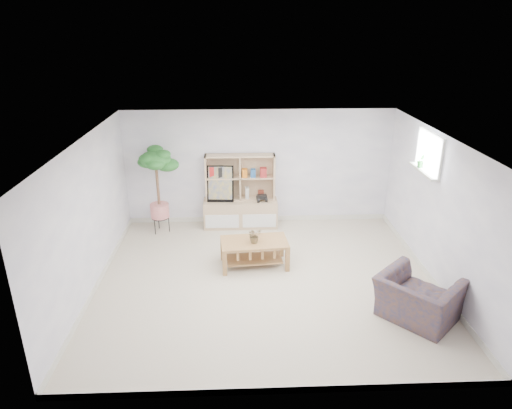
{
  "coord_description": "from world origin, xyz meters",
  "views": [
    {
      "loc": [
        -0.43,
        -6.56,
        3.97
      ],
      "look_at": [
        -0.14,
        0.57,
        1.14
      ],
      "focal_mm": 32.0,
      "sensor_mm": 36.0,
      "label": 1
    }
  ],
  "objects_px": {
    "storage_unit": "(240,192)",
    "armchair": "(418,296)",
    "coffee_table": "(254,253)",
    "floor_tree": "(158,191)"
  },
  "relations": [
    {
      "from": "storage_unit",
      "to": "armchair",
      "type": "relative_size",
      "value": 1.47
    },
    {
      "from": "floor_tree",
      "to": "armchair",
      "type": "xyz_separation_m",
      "value": [
        4.12,
        -3.15,
        -0.5
      ]
    },
    {
      "from": "armchair",
      "to": "storage_unit",
      "type": "bearing_deg",
      "value": -6.75
    },
    {
      "from": "coffee_table",
      "to": "floor_tree",
      "type": "distance_m",
      "value": 2.46
    },
    {
      "from": "storage_unit",
      "to": "coffee_table",
      "type": "relative_size",
      "value": 1.32
    },
    {
      "from": "storage_unit",
      "to": "armchair",
      "type": "xyz_separation_m",
      "value": [
        2.49,
        -3.38,
        -0.38
      ]
    },
    {
      "from": "storage_unit",
      "to": "floor_tree",
      "type": "distance_m",
      "value": 1.65
    },
    {
      "from": "coffee_table",
      "to": "floor_tree",
      "type": "relative_size",
      "value": 0.65
    },
    {
      "from": "coffee_table",
      "to": "armchair",
      "type": "bearing_deg",
      "value": -41.52
    },
    {
      "from": "floor_tree",
      "to": "armchair",
      "type": "relative_size",
      "value": 1.72
    }
  ]
}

